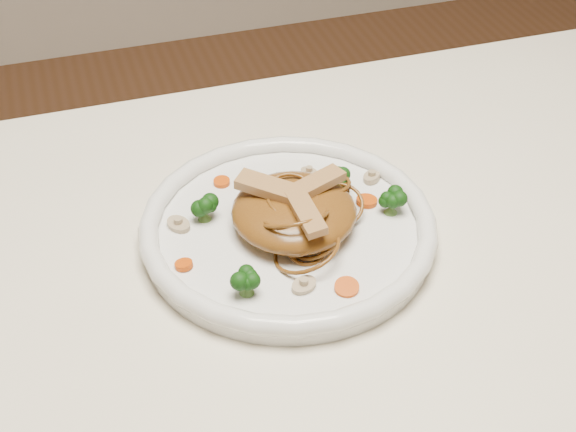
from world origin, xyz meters
name	(u,v)px	position (x,y,z in m)	size (l,w,h in m)	color
table	(317,364)	(0.00, 0.00, 0.65)	(1.20, 0.80, 0.75)	#F4E8CF
plate	(288,233)	(0.00, 0.08, 0.76)	(0.29, 0.29, 0.02)	white
noodle_mound	(294,211)	(0.00, 0.08, 0.79)	(0.12, 0.12, 0.04)	brown
chicken_a	(315,184)	(0.03, 0.09, 0.81)	(0.06, 0.02, 0.01)	tan
chicken_b	(271,188)	(-0.02, 0.10, 0.81)	(0.07, 0.02, 0.01)	tan
chicken_c	(306,213)	(0.00, 0.05, 0.81)	(0.06, 0.02, 0.01)	tan
broccoli_0	(339,181)	(0.06, 0.12, 0.78)	(0.02, 0.02, 0.03)	#10440E
broccoli_1	(204,206)	(-0.08, 0.12, 0.78)	(0.03, 0.03, 0.03)	#10440E
broccoli_2	(246,280)	(-0.07, 0.01, 0.78)	(0.03, 0.03, 0.03)	#10440E
broccoli_3	(392,201)	(0.10, 0.07, 0.78)	(0.03, 0.03, 0.03)	#10440E
carrot_0	(307,179)	(0.04, 0.15, 0.77)	(0.02, 0.02, 0.01)	#BF4206
carrot_1	(184,265)	(-0.11, 0.06, 0.77)	(0.02, 0.02, 0.01)	#BF4206
carrot_2	(367,201)	(0.09, 0.10, 0.77)	(0.02, 0.02, 0.01)	#BF4206
carrot_3	(222,182)	(-0.05, 0.17, 0.77)	(0.02, 0.02, 0.01)	#BF4206
carrot_4	(347,287)	(0.02, -0.02, 0.77)	(0.02, 0.02, 0.01)	#BF4206
mushroom_0	(304,286)	(-0.02, 0.00, 0.77)	(0.03, 0.03, 0.01)	beige
mushroom_1	(372,177)	(0.11, 0.13, 0.77)	(0.02, 0.02, 0.01)	beige
mushroom_2	(179,225)	(-0.11, 0.12, 0.77)	(0.03, 0.03, 0.01)	beige
mushroom_3	(309,173)	(0.04, 0.16, 0.77)	(0.02, 0.02, 0.01)	beige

